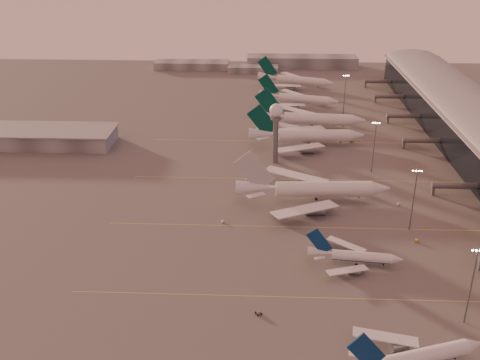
{
  "coord_description": "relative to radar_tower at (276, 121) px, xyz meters",
  "views": [
    {
      "loc": [
        -1.05,
        -134.02,
        103.71
      ],
      "look_at": [
        -10.12,
        75.06,
        10.27
      ],
      "focal_mm": 42.0,
      "sensor_mm": 36.0,
      "label": 1
    }
  ],
  "objects": [
    {
      "name": "radar_tower",
      "position": [
        0.0,
        0.0,
        0.0
      ],
      "size": [
        6.4,
        6.4,
        31.1
      ],
      "color": "#5A5D62",
      "rests_on": "ground"
    },
    {
      "name": "mast_a",
      "position": [
        53.0,
        -120.0,
        -7.21
      ],
      "size": [
        3.6,
        0.56,
        25.0
      ],
      "color": "#5A5D62",
      "rests_on": "ground"
    },
    {
      "name": "mast_c",
      "position": [
        45.0,
        -10.0,
        -7.21
      ],
      "size": [
        3.6,
        0.56,
        25.0
      ],
      "color": "#5A5D62",
      "rests_on": "ground"
    },
    {
      "name": "hangar",
      "position": [
        -125.0,
        20.0,
        -16.63
      ],
      "size": [
        82.0,
        27.0,
        8.5
      ],
      "color": "slate",
      "rests_on": "ground"
    },
    {
      "name": "gsv_truck_b",
      "position": [
        50.79,
        -74.71,
        -19.77
      ],
      "size": [
        6.09,
        4.06,
        2.32
      ],
      "color": "gold",
      "rests_on": "ground"
    },
    {
      "name": "greentail_b",
      "position": [
        20.96,
        53.13,
        -16.91
      ],
      "size": [
        62.95,
        50.67,
        22.86
      ],
      "color": "silver",
      "rests_on": "ground"
    },
    {
      "name": "taxiway_markings",
      "position": [
        25.0,
        -64.0,
        -20.94
      ],
      "size": [
        180.0,
        185.25,
        0.02
      ],
      "color": "gold",
      "rests_on": "ground"
    },
    {
      "name": "greentail_a",
      "position": [
        16.85,
        24.91,
        -17.0
      ],
      "size": [
        61.56,
        49.66,
        22.35
      ],
      "color": "silver",
      "rests_on": "ground"
    },
    {
      "name": "gsv_tug_mid",
      "position": [
        -6.43,
        -119.06,
        -20.41
      ],
      "size": [
        3.77,
        4.3,
        1.05
      ],
      "color": "#5D5F62",
      "rests_on": "ground"
    },
    {
      "name": "mast_b",
      "position": [
        50.0,
        -65.0,
        -7.21
      ],
      "size": [
        3.6,
        0.56,
        25.0
      ],
      "color": "#5A5D62",
      "rests_on": "ground"
    },
    {
      "name": "gsv_truck_d",
      "position": [
        -16.91,
        -4.38,
        -19.72
      ],
      "size": [
        2.61,
        6.13,
        2.41
      ],
      "color": "silver",
      "rests_on": "ground"
    },
    {
      "name": "greentail_d",
      "position": [
        16.84,
        144.86,
        -17.29
      ],
      "size": [
        54.87,
        43.59,
        20.7
      ],
      "color": "silver",
      "rests_on": "ground"
    },
    {
      "name": "gsv_truck_c",
      "position": [
        -20.78,
        -62.7,
        -19.98
      ],
      "size": [
        5.0,
        3.39,
        1.9
      ],
      "color": "silver",
      "rests_on": "ground"
    },
    {
      "name": "gsv_tug_hangar",
      "position": [
        41.44,
        30.56,
        -20.43
      ],
      "size": [
        3.86,
        2.73,
        1.01
      ],
      "color": "gold",
      "rests_on": "ground"
    },
    {
      "name": "ground",
      "position": [
        -5.0,
        -120.0,
        -20.95
      ],
      "size": [
        700.0,
        700.0,
        0.0
      ],
      "primitive_type": "plane",
      "color": "#4D4B4B",
      "rests_on": "ground"
    },
    {
      "name": "mast_d",
      "position": [
        43.0,
        80.0,
        -7.21
      ],
      "size": [
        3.6,
        0.56,
        25.0
      ],
      "color": "#5A5D62",
      "rests_on": "ground"
    },
    {
      "name": "narrowbody_mid",
      "position": [
        25.61,
        -90.27,
        -18.37
      ],
      "size": [
        32.61,
        25.91,
        12.75
      ],
      "color": "silver",
      "rests_on": "ground"
    },
    {
      "name": "gsv_catering_b",
      "position": [
        50.07,
        -44.88,
        -18.89
      ],
      "size": [
        5.5,
        4.09,
        4.13
      ],
      "color": "silver",
      "rests_on": "ground"
    },
    {
      "name": "widebody_white",
      "position": [
        15.36,
        -42.04,
        -16.98
      ],
      "size": [
        65.1,
        52.05,
        22.89
      ],
      "color": "silver",
      "rests_on": "ground"
    },
    {
      "name": "distant_horizon",
      "position": [
        -2.38,
        205.14,
        -17.06
      ],
      "size": [
        165.0,
        37.5,
        9.0
      ],
      "color": "slate",
      "rests_on": "ground"
    },
    {
      "name": "narrowbody_near",
      "position": [
        34.21,
        -139.96,
        -17.79
      ],
      "size": [
        38.48,
        30.19,
        15.59
      ],
      "color": "silver",
      "rests_on": "ground"
    },
    {
      "name": "greentail_c",
      "position": [
        16.34,
        97.87,
        -17.55
      ],
      "size": [
        51.69,
        41.19,
        19.23
      ],
      "color": "silver",
      "rests_on": "ground"
    }
  ]
}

